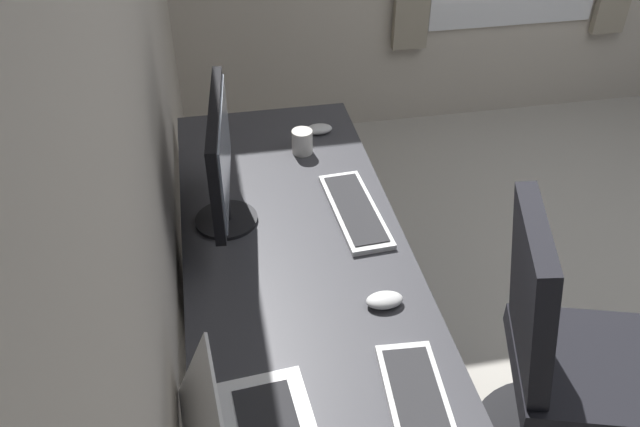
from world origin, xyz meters
TOP-DOWN VIEW (x-y plane):
  - wall_back at (0.00, 2.07)m, footprint 4.41×0.10m
  - desk at (-0.19, 1.65)m, footprint 2.03×0.69m
  - drawer_pedestal at (-0.04, 1.68)m, footprint 0.40×0.51m
  - monitor_primary at (0.11, 1.85)m, footprint 0.52×0.20m
  - keyboard_main at (-0.71, 1.46)m, footprint 0.43×0.17m
  - keyboard_spare at (0.08, 1.43)m, footprint 0.43×0.16m
  - mouse_main at (0.60, 1.46)m, footprint 0.06×0.10m
  - mouse_spare at (-0.34, 1.45)m, footprint 0.06×0.10m
  - coffee_mug at (0.48, 1.54)m, footprint 0.12×0.08m
  - office_chair at (-0.44, 0.92)m, footprint 0.56×0.60m

SIDE VIEW (x-z plane):
  - drawer_pedestal at x=-0.04m, z-range 0.00..0.69m
  - office_chair at x=-0.44m, z-range -0.03..0.94m
  - desk at x=-0.19m, z-range 0.30..1.03m
  - keyboard_main at x=-0.71m, z-range 0.73..0.75m
  - keyboard_spare at x=0.08m, z-range 0.73..0.75m
  - mouse_main at x=0.60m, z-range 0.73..0.76m
  - mouse_spare at x=-0.34m, z-range 0.73..0.76m
  - coffee_mug at x=0.48m, z-range 0.73..0.82m
  - monitor_primary at x=0.11m, z-range 0.76..1.18m
  - wall_back at x=0.00m, z-range 0.00..2.60m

